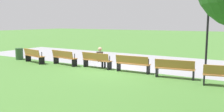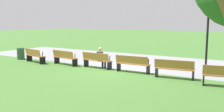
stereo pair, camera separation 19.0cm
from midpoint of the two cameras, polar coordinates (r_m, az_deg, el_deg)
name	(u,v)px [view 1 (the left image)]	position (r m, az deg, el deg)	size (l,w,h in m)	color
ground_plane	(115,70)	(13.30, 0.20, -3.27)	(120.00, 120.00, 0.00)	#477A33
path_paving	(141,61)	(16.32, 6.48, -1.21)	(25.50, 6.27, 0.01)	#939399
bench_0	(34,55)	(16.34, -18.11, 0.12)	(1.85, 0.83, 0.89)	#B27538
bench_1	(64,57)	(15.01, -11.47, -0.31)	(1.83, 0.69, 0.89)	#B27538
bench_2	(96,60)	(13.75, -4.03, -0.92)	(1.81, 0.55, 0.89)	#B27538
bench_3	(133,63)	(12.60, 4.39, -1.74)	(1.81, 0.55, 0.89)	#B27538
bench_4	(175,68)	(11.60, 13.92, -2.80)	(1.83, 0.69, 0.89)	#B27538
person_seated	(101,57)	(13.72, -3.02, -0.24)	(0.33, 0.53, 1.20)	#4C4238
lamp_post	(208,19)	(12.47, 21.04, 7.95)	(0.32, 0.32, 3.87)	black
trash_bin	(19,54)	(18.15, -21.05, 0.48)	(0.51, 0.51, 0.79)	#2D512D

